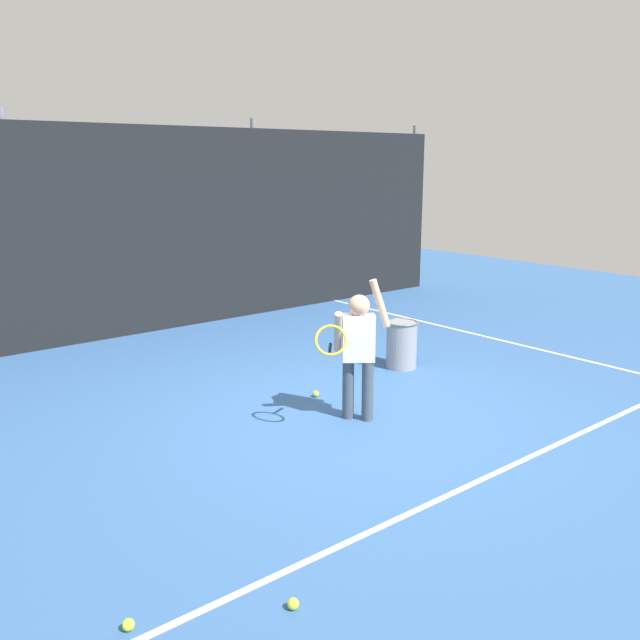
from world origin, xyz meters
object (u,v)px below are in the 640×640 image
Objects in this scene: tennis_player at (357,346)px; tennis_ball_1 at (316,394)px; ball_hopper at (402,344)px; tennis_ball_0 at (293,604)px; tennis_ball_4 at (355,315)px; tennis_ball_6 at (128,625)px.

tennis_player is 20.46× the size of tennis_ball_1.
tennis_player reaches higher than ball_hopper.
tennis_ball_0 is at bearing -143.44° from ball_hopper.
tennis_player reaches higher than tennis_ball_0.
tennis_ball_1 is at bearing -138.74° from tennis_ball_4.
tennis_ball_4 is at bearing 44.89° from tennis_ball_0.
tennis_ball_1 is 3.71m from tennis_ball_4.
tennis_ball_0 is 7.12m from tennis_ball_4.
tennis_ball_0 is 1.00× the size of tennis_ball_6.
tennis_ball_1 is (-1.44, -0.16, -0.26)m from ball_hopper.
tennis_ball_6 is (-0.77, 0.41, 0.00)m from tennis_ball_0.
tennis_ball_1 and tennis_ball_6 have the same top height.
ball_hopper is at bearing 68.81° from tennis_player.
tennis_player reaches higher than tennis_ball_6.
tennis_ball_1 is 1.00× the size of tennis_ball_6.
tennis_ball_1 is at bearing 48.81° from tennis_ball_0.
tennis_ball_0 is at bearing -131.19° from tennis_ball_1.
tennis_ball_0 is (-2.16, -1.85, -0.69)m from tennis_player.
tennis_ball_1 is 1.00× the size of tennis_ball_4.
tennis_player reaches higher than tennis_ball_1.
tennis_ball_1 is at bearing -173.52° from ball_hopper.
tennis_ball_6 is at bearing -152.47° from ball_hopper.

